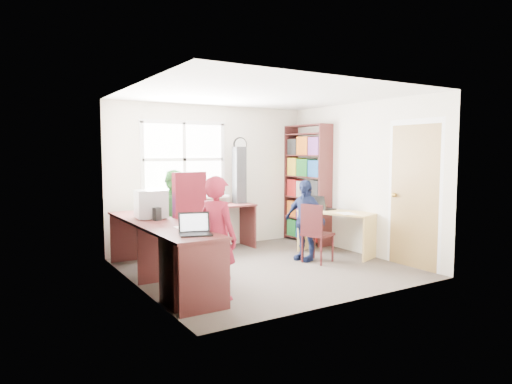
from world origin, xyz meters
TOP-DOWN VIEW (x-y plane):
  - room at (0.01, 0.10)m, footprint 3.64×3.44m
  - l_desk at (-1.31, -0.28)m, footprint 2.38×2.95m
  - right_desk at (1.44, 0.14)m, footprint 0.91×1.30m
  - bookshelf at (1.65, 1.19)m, footprint 0.30×1.02m
  - swivel_chair at (-0.94, 0.23)m, footprint 0.73×0.73m
  - wooden_chair at (0.78, -0.14)m, footprint 0.48×0.48m
  - crt_monitor at (-1.47, 0.49)m, footprint 0.41×0.37m
  - laptop_left at (-1.45, -0.88)m, footprint 0.40×0.36m
  - laptop_right at (1.38, 0.46)m, footprint 0.30×0.35m
  - speaker_a at (-1.47, 0.27)m, footprint 0.10×0.10m
  - speaker_b at (-1.51, 0.79)m, footprint 0.11×0.11m
  - cd_tower at (0.40, 1.45)m, footprint 0.19×0.17m
  - game_box at (1.40, 0.68)m, footprint 0.35×0.35m
  - paper_a at (-1.38, -0.44)m, footprint 0.22×0.30m
  - paper_b at (1.39, -0.13)m, footprint 0.28×0.34m
  - potted_plant at (-0.69, 1.43)m, footprint 0.18×0.15m
  - person_red at (-1.17, -0.85)m, footprint 0.49×0.58m
  - person_green at (-0.92, 0.98)m, footprint 0.70×0.79m
  - person_navy at (0.76, 0.08)m, footprint 0.47×0.76m

SIDE VIEW (x-z plane):
  - l_desk at x=-1.31m, z-range 0.08..0.83m
  - wooden_chair at x=0.78m, z-range 0.04..0.91m
  - right_desk at x=1.44m, z-range 0.15..0.84m
  - swivel_chair at x=-0.94m, z-range -0.09..1.25m
  - person_navy at x=0.76m, z-range 0.00..1.21m
  - person_red at x=-1.17m, z-range 0.00..1.36m
  - person_green at x=-0.92m, z-range 0.00..1.37m
  - paper_b at x=1.39m, z-range 0.68..0.69m
  - game_box at x=1.40m, z-range 0.68..0.74m
  - laptop_right at x=1.38m, z-range 0.62..0.86m
  - paper_a at x=-1.38m, z-range 0.75..0.75m
  - laptop_left at x=-1.45m, z-range 0.69..0.92m
  - speaker_a at x=-1.47m, z-range 0.75..0.92m
  - speaker_b at x=-1.51m, z-range 0.75..0.92m
  - potted_plant at x=-0.69m, z-range 0.75..1.05m
  - crt_monitor at x=-1.47m, z-range 0.75..1.13m
  - bookshelf at x=1.65m, z-range -0.05..2.05m
  - room at x=0.01m, z-range 0.00..2.44m
  - cd_tower at x=0.40m, z-range 0.75..1.71m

